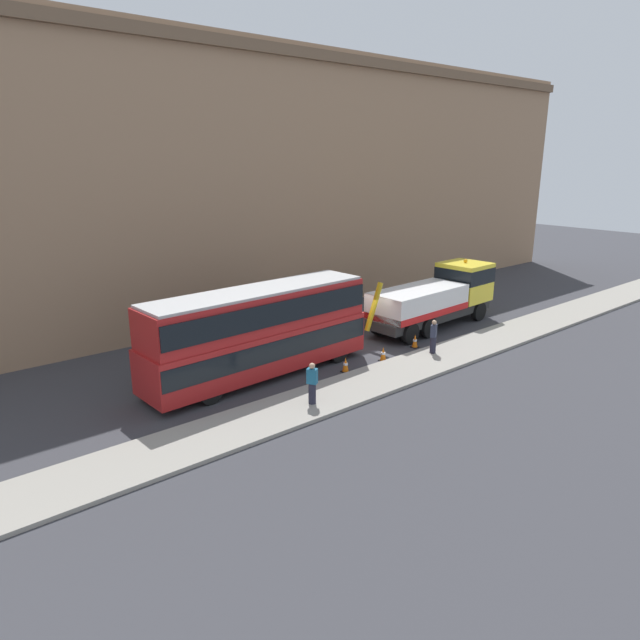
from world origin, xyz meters
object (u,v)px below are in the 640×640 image
object	(u,v)px
recovery_tow_truck	(437,297)
traffic_cone_near_bus	(346,365)
traffic_cone_near_truck	(415,341)
double_decker_bus	(259,329)
traffic_cone_midway	(383,354)
pedestrian_bystander	(433,337)
pedestrian_onlooker	(312,384)

from	to	relation	value
recovery_tow_truck	traffic_cone_near_bus	size ratio (longest dim) A/B	14.16
traffic_cone_near_bus	traffic_cone_near_truck	xyz separation A→B (m)	(5.15, 0.27, 0.00)
traffic_cone_near_truck	traffic_cone_near_bus	bearing A→B (deg)	-176.98
recovery_tow_truck	traffic_cone_near_truck	distance (m)	4.63
traffic_cone_near_bus	traffic_cone_near_truck	size ratio (longest dim) A/B	1.00
double_decker_bus	traffic_cone_midway	bearing A→B (deg)	-23.76
pedestrian_bystander	traffic_cone_near_bus	distance (m)	5.04
pedestrian_bystander	traffic_cone_midway	world-z (taller)	pedestrian_bystander
double_decker_bus	traffic_cone_near_bus	size ratio (longest dim) A/B	15.46
pedestrian_onlooker	pedestrian_bystander	bearing A→B (deg)	-25.62
recovery_tow_truck	double_decker_bus	xyz separation A→B (m)	(-12.44, -0.02, 0.47)
pedestrian_bystander	traffic_cone_near_bus	bearing A→B (deg)	49.39
traffic_cone_midway	pedestrian_onlooker	bearing A→B (deg)	-162.60
pedestrian_onlooker	traffic_cone_near_truck	xyz separation A→B (m)	(8.72, 2.22, -0.64)
pedestrian_bystander	pedestrian_onlooker	bearing A→B (deg)	68.07
pedestrian_onlooker	traffic_cone_near_truck	size ratio (longest dim) A/B	2.38
recovery_tow_truck	traffic_cone_midway	bearing A→B (deg)	-164.47
pedestrian_onlooker	traffic_cone_near_truck	distance (m)	9.02
traffic_cone_near_bus	pedestrian_bystander	bearing A→B (deg)	-13.18
recovery_tow_truck	double_decker_bus	distance (m)	12.45
pedestrian_bystander	traffic_cone_near_truck	bearing A→B (deg)	-38.80
double_decker_bus	pedestrian_bystander	distance (m)	8.88
recovery_tow_truck	pedestrian_bystander	distance (m)	5.44
traffic_cone_midway	recovery_tow_truck	bearing A→B (deg)	18.26
double_decker_bus	traffic_cone_near_truck	xyz separation A→B (m)	(8.45, -1.85, -1.89)
traffic_cone_near_bus	recovery_tow_truck	bearing A→B (deg)	13.18
pedestrian_onlooker	traffic_cone_midway	size ratio (longest dim) A/B	2.38
recovery_tow_truck	pedestrian_bystander	size ratio (longest dim) A/B	5.96
pedestrian_bystander	traffic_cone_near_truck	distance (m)	1.58
pedestrian_bystander	traffic_cone_midway	bearing A→B (deg)	39.17
pedestrian_onlooker	traffic_cone_midway	xyz separation A→B (m)	(5.98, 1.87, -0.64)
pedestrian_onlooker	traffic_cone_near_truck	bearing A→B (deg)	-16.81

